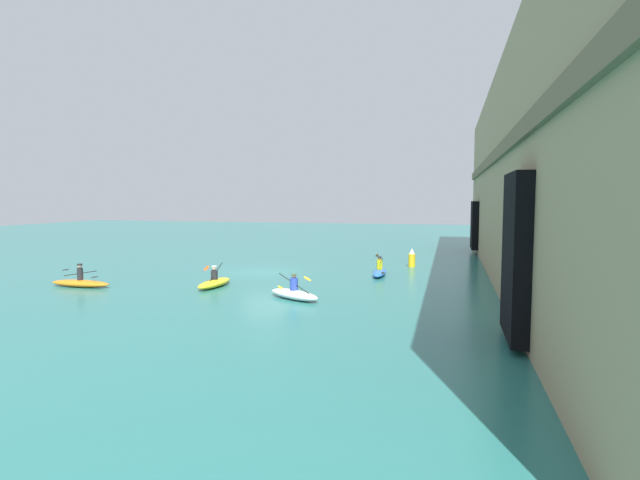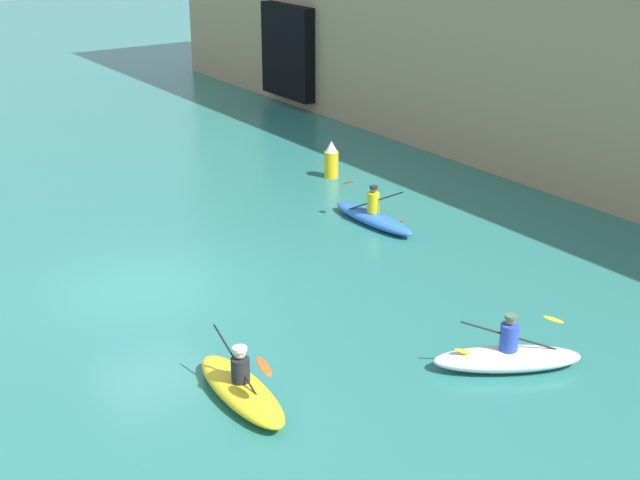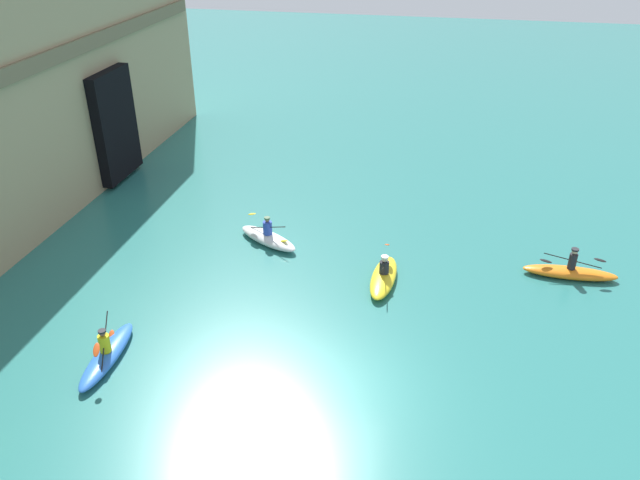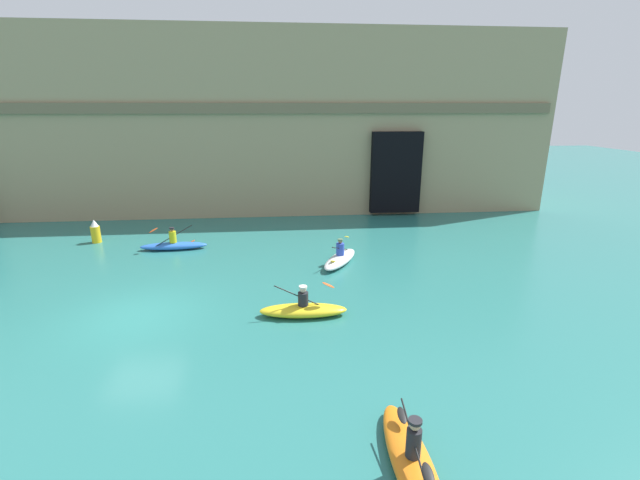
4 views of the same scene
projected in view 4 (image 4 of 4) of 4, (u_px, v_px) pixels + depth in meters
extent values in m
plane|color=#28706B|center=(137.00, 316.00, 14.16)|extent=(120.00, 120.00, 0.00)
cube|color=#9E8966|center=(195.00, 124.00, 28.30)|extent=(45.36, 7.34, 11.10)
cube|color=brown|center=(182.00, 108.00, 24.48)|extent=(44.46, 0.24, 0.60)
cube|color=black|center=(395.00, 173.00, 26.67)|extent=(3.13, 0.70, 4.98)
ellipsoid|color=yellow|center=(303.00, 310.00, 14.10)|extent=(2.92, 0.98, 0.39)
cylinder|color=#232328|center=(303.00, 299.00, 13.97)|extent=(0.34, 0.34, 0.45)
sphere|color=beige|center=(303.00, 289.00, 13.87)|extent=(0.22, 0.22, 0.22)
cylinder|color=silver|center=(303.00, 287.00, 13.85)|extent=(0.27, 0.27, 0.06)
cylinder|color=black|center=(303.00, 298.00, 13.96)|extent=(1.88, 0.05, 1.00)
ellipsoid|color=#D84C19|center=(328.00, 285.00, 13.92)|extent=(0.42, 0.18, 0.25)
ellipsoid|color=#D84C19|center=(278.00, 311.00, 14.01)|extent=(0.42, 0.18, 0.25)
ellipsoid|color=white|center=(340.00, 259.00, 18.80)|extent=(2.17, 2.90, 0.41)
cylinder|color=#2D47B7|center=(340.00, 249.00, 18.66)|extent=(0.35, 0.35, 0.53)
sphere|color=#9E704C|center=(340.00, 241.00, 18.55)|extent=(0.19, 0.19, 0.19)
cylinder|color=#4C6B4C|center=(340.00, 240.00, 18.53)|extent=(0.23, 0.23, 0.06)
cylinder|color=black|center=(340.00, 249.00, 18.65)|extent=(0.95, 1.70, 0.72)
ellipsoid|color=yellow|center=(347.00, 237.00, 19.30)|extent=(0.36, 0.46, 0.20)
ellipsoid|color=yellow|center=(333.00, 261.00, 18.00)|extent=(0.36, 0.46, 0.20)
ellipsoid|color=orange|center=(412.00, 463.00, 8.07)|extent=(0.78, 3.27, 0.36)
cylinder|color=#232328|center=(414.00, 443.00, 7.93)|extent=(0.28, 0.28, 0.59)
sphere|color=tan|center=(415.00, 425.00, 7.81)|extent=(0.21, 0.21, 0.21)
cylinder|color=#232328|center=(415.00, 421.00, 7.79)|extent=(0.26, 0.26, 0.06)
cylinder|color=black|center=(414.00, 441.00, 7.92)|extent=(0.12, 2.01, 0.37)
ellipsoid|color=black|center=(402.00, 415.00, 8.81)|extent=(0.20, 0.45, 0.12)
ellipsoid|color=black|center=(428.00, 474.00, 7.04)|extent=(0.20, 0.45, 0.12)
ellipsoid|color=blue|center=(174.00, 246.00, 20.69)|extent=(3.17, 0.81, 0.35)
cylinder|color=gold|center=(173.00, 237.00, 20.55)|extent=(0.33, 0.33, 0.56)
sphere|color=brown|center=(172.00, 230.00, 20.44)|extent=(0.18, 0.18, 0.18)
cylinder|color=#232328|center=(172.00, 228.00, 20.42)|extent=(0.23, 0.23, 0.06)
cylinder|color=black|center=(173.00, 236.00, 20.55)|extent=(1.79, 0.63, 0.95)
ellipsoid|color=#D84C19|center=(191.00, 242.00, 20.98)|extent=(0.45, 0.30, 0.24)
ellipsoid|color=#D84C19|center=(153.00, 230.00, 20.11)|extent=(0.45, 0.30, 0.24)
cylinder|color=yellow|center=(96.00, 234.00, 21.69)|extent=(0.45, 0.45, 0.85)
cone|color=white|center=(94.00, 223.00, 21.51)|extent=(0.38, 0.38, 0.35)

